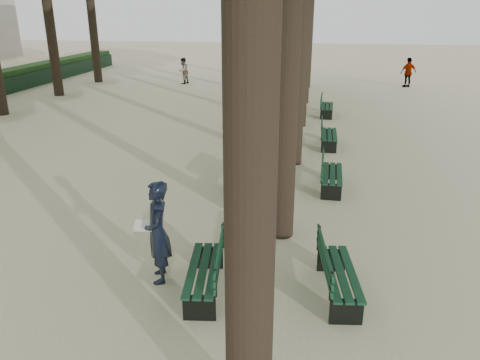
# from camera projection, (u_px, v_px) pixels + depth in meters

# --- Properties ---
(ground) EXTENTS (120.00, 120.00, 0.00)m
(ground) POSITION_uv_depth(u_px,v_px,m) (175.00, 310.00, 7.60)
(ground) COLOR beige
(ground) RESTS_ON ground
(bench_left_0) EXTENTS (0.78, 1.86, 0.92)m
(bench_left_0) POSITION_uv_depth(u_px,v_px,m) (204.00, 278.00, 8.01)
(bench_left_0) COLOR black
(bench_left_0) RESTS_ON ground
(bench_left_1) EXTENTS (0.67, 1.83, 0.92)m
(bench_left_1) POSITION_uv_depth(u_px,v_px,m) (246.00, 179.00, 12.61)
(bench_left_1) COLOR black
(bench_left_1) RESTS_ON ground
(bench_left_2) EXTENTS (0.61, 1.81, 0.92)m
(bench_left_2) POSITION_uv_depth(u_px,v_px,m) (266.00, 133.00, 17.20)
(bench_left_2) COLOR black
(bench_left_2) RESTS_ON ground
(bench_left_3) EXTENTS (0.77, 1.85, 0.92)m
(bench_left_3) POSITION_uv_depth(u_px,v_px,m) (278.00, 105.00, 22.03)
(bench_left_3) COLOR black
(bench_left_3) RESTS_ON ground
(bench_right_0) EXTENTS (0.79, 1.86, 0.92)m
(bench_right_0) POSITION_uv_depth(u_px,v_px,m) (339.00, 281.00, 7.91)
(bench_right_0) COLOR black
(bench_right_0) RESTS_ON ground
(bench_right_1) EXTENTS (0.62, 1.82, 0.92)m
(bench_right_1) POSITION_uv_depth(u_px,v_px,m) (332.00, 180.00, 12.56)
(bench_right_1) COLOR black
(bench_right_1) RESTS_ON ground
(bench_right_2) EXTENTS (0.58, 1.80, 0.92)m
(bench_right_2) POSITION_uv_depth(u_px,v_px,m) (329.00, 139.00, 16.41)
(bench_right_2) COLOR black
(bench_right_2) RESTS_ON ground
(bench_right_3) EXTENTS (0.63, 1.82, 0.92)m
(bench_right_3) POSITION_uv_depth(u_px,v_px,m) (327.00, 110.00, 21.07)
(bench_right_3) COLOR black
(bench_right_3) RESTS_ON ground
(man_with_map) EXTENTS (0.74, 0.83, 1.88)m
(man_with_map) POSITION_uv_depth(u_px,v_px,m) (158.00, 232.00, 8.16)
(man_with_map) COLOR black
(man_with_map) RESTS_ON ground
(pedestrian_d) EXTENTS (0.92, 0.66, 1.75)m
(pedestrian_d) POSITION_uv_depth(u_px,v_px,m) (261.00, 66.00, 31.69)
(pedestrian_d) COLOR #262628
(pedestrian_d) RESTS_ON ground
(pedestrian_c) EXTENTS (1.09, 0.73, 1.77)m
(pedestrian_c) POSITION_uv_depth(u_px,v_px,m) (408.00, 72.00, 28.41)
(pedestrian_c) COLOR #262628
(pedestrian_c) RESTS_ON ground
(pedestrian_a) EXTENTS (0.59, 0.85, 1.62)m
(pedestrian_a) POSITION_uv_depth(u_px,v_px,m) (183.00, 71.00, 29.65)
(pedestrian_a) COLOR #262628
(pedestrian_a) RESTS_ON ground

